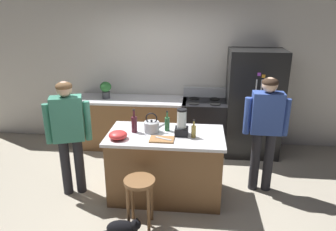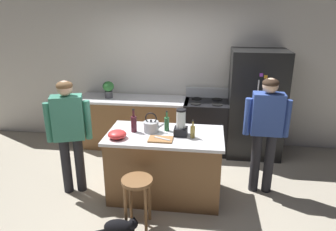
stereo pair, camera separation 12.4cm
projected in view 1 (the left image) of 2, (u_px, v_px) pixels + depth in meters
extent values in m
plane|color=#B2A893|center=(166.00, 194.00, 4.41)|extent=(14.00, 14.00, 0.00)
cube|color=silver|center=(177.00, 71.00, 5.79)|extent=(8.00, 0.10, 2.70)
cube|color=brown|center=(166.00, 167.00, 4.26)|extent=(1.46, 0.77, 0.87)
cube|color=silver|center=(166.00, 135.00, 4.11)|extent=(1.52, 0.83, 0.04)
cube|color=brown|center=(132.00, 124.00, 5.80)|extent=(2.00, 0.64, 0.87)
cube|color=silver|center=(131.00, 100.00, 5.65)|extent=(2.00, 0.64, 0.04)
cube|color=black|center=(253.00, 103.00, 5.39)|extent=(0.90, 0.70, 1.82)
cylinder|color=#B7BABF|center=(255.00, 105.00, 5.01)|extent=(0.02, 0.02, 0.82)
cylinder|color=#B7BABF|center=(260.00, 105.00, 5.01)|extent=(0.02, 0.02, 0.82)
cube|color=red|center=(256.00, 117.00, 5.09)|extent=(0.05, 0.01, 0.05)
cube|color=purple|center=(259.00, 74.00, 4.87)|extent=(0.05, 0.01, 0.05)
cube|color=orange|center=(264.00, 76.00, 4.87)|extent=(0.05, 0.01, 0.05)
cube|color=red|center=(276.00, 105.00, 5.00)|extent=(0.05, 0.01, 0.05)
cube|color=black|center=(203.00, 126.00, 5.64)|extent=(0.76, 0.64, 0.91)
cube|color=black|center=(203.00, 135.00, 5.35)|extent=(0.60, 0.01, 0.24)
cube|color=#B7BABF|center=(205.00, 92.00, 5.73)|extent=(0.76, 0.06, 0.18)
cylinder|color=black|center=(194.00, 103.00, 5.36)|extent=(0.18, 0.18, 0.01)
cylinder|color=black|center=(215.00, 104.00, 5.32)|extent=(0.18, 0.18, 0.01)
cylinder|color=black|center=(194.00, 98.00, 5.64)|extent=(0.18, 0.18, 0.01)
cylinder|color=black|center=(215.00, 99.00, 5.61)|extent=(0.18, 0.18, 0.01)
cylinder|color=#26262B|center=(66.00, 167.00, 4.32)|extent=(0.17, 0.17, 0.80)
cylinder|color=#26262B|center=(80.00, 166.00, 4.36)|extent=(0.17, 0.17, 0.80)
cube|color=#3F8C72|center=(67.00, 119.00, 4.11)|extent=(0.45, 0.34, 0.60)
cylinder|color=#3F8C72|center=(48.00, 124.00, 4.07)|extent=(0.11, 0.11, 0.54)
cylinder|color=#3F8C72|center=(87.00, 121.00, 4.18)|extent=(0.11, 0.11, 0.54)
sphere|color=#D8AD8C|center=(64.00, 89.00, 3.98)|extent=(0.26, 0.26, 0.20)
ellipsoid|color=brown|center=(64.00, 86.00, 3.97)|extent=(0.27, 0.27, 0.12)
cylinder|color=#26262B|center=(268.00, 162.00, 4.40)|extent=(0.13, 0.13, 0.87)
cylinder|color=#26262B|center=(255.00, 161.00, 4.42)|extent=(0.13, 0.13, 0.87)
cube|color=#334C99|center=(267.00, 113.00, 4.17)|extent=(0.41, 0.23, 0.56)
cylinder|color=#334C99|center=(286.00, 117.00, 4.16)|extent=(0.09, 0.09, 0.50)
cylinder|color=#334C99|center=(247.00, 116.00, 4.22)|extent=(0.09, 0.09, 0.50)
sphere|color=#D8AD8C|center=(270.00, 85.00, 4.05)|extent=(0.21, 0.21, 0.20)
ellipsoid|color=#332319|center=(270.00, 82.00, 4.03)|extent=(0.22, 0.22, 0.12)
cylinder|color=brown|center=(139.00, 181.00, 3.60)|extent=(0.36, 0.36, 0.04)
cylinder|color=brown|center=(128.00, 210.00, 3.60)|extent=(0.04, 0.04, 0.58)
cylinder|color=brown|center=(149.00, 211.00, 3.58)|extent=(0.04, 0.04, 0.58)
cylinder|color=brown|center=(132.00, 198.00, 3.82)|extent=(0.04, 0.04, 0.58)
cylinder|color=brown|center=(152.00, 199.00, 3.80)|extent=(0.04, 0.04, 0.58)
ellipsoid|color=black|center=(122.00, 229.00, 3.58)|extent=(0.36, 0.18, 0.20)
sphere|color=black|center=(136.00, 225.00, 3.54)|extent=(0.12, 0.12, 0.12)
cone|color=black|center=(136.00, 222.00, 3.49)|extent=(0.04, 0.04, 0.03)
cone|color=black|center=(137.00, 219.00, 3.55)|extent=(0.04, 0.04, 0.03)
cylinder|color=#4C4C51|center=(106.00, 95.00, 5.66)|extent=(0.14, 0.14, 0.12)
ellipsoid|color=#337A38|center=(106.00, 87.00, 5.61)|extent=(0.20, 0.20, 0.18)
cube|color=black|center=(182.00, 131.00, 4.06)|extent=(0.17, 0.17, 0.10)
cylinder|color=silver|center=(182.00, 119.00, 4.01)|extent=(0.12, 0.12, 0.23)
cylinder|color=black|center=(182.00, 110.00, 3.97)|extent=(0.12, 0.12, 0.02)
cylinder|color=#471923|center=(134.00, 125.00, 4.14)|extent=(0.08, 0.08, 0.21)
cylinder|color=#471923|center=(134.00, 114.00, 4.09)|extent=(0.03, 0.03, 0.09)
cylinder|color=black|center=(134.00, 110.00, 4.07)|extent=(0.03, 0.03, 0.02)
cylinder|color=olive|center=(194.00, 132.00, 3.98)|extent=(0.06, 0.06, 0.15)
cylinder|color=olive|center=(194.00, 124.00, 3.94)|extent=(0.02, 0.02, 0.07)
cylinder|color=black|center=(194.00, 120.00, 3.93)|extent=(0.03, 0.03, 0.02)
cylinder|color=#2D6638|center=(167.00, 124.00, 4.19)|extent=(0.07, 0.07, 0.18)
cylinder|color=#2D6638|center=(167.00, 115.00, 4.15)|extent=(0.03, 0.03, 0.08)
cylinder|color=black|center=(167.00, 112.00, 4.13)|extent=(0.03, 0.03, 0.02)
ellipsoid|color=red|center=(118.00, 135.00, 3.94)|extent=(0.23, 0.23, 0.10)
cylinder|color=#B7BABF|center=(152.00, 127.00, 4.15)|extent=(0.20, 0.20, 0.14)
sphere|color=black|center=(152.00, 121.00, 4.13)|extent=(0.03, 0.03, 0.03)
cylinder|color=#B7BABF|center=(161.00, 126.00, 4.13)|extent=(0.09, 0.03, 0.08)
torus|color=black|center=(151.00, 118.00, 4.11)|extent=(0.16, 0.02, 0.16)
cube|color=#9E6B3D|center=(162.00, 139.00, 3.92)|extent=(0.30, 0.20, 0.02)
cube|color=#B7BABF|center=(163.00, 139.00, 3.91)|extent=(0.21, 0.11, 0.01)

